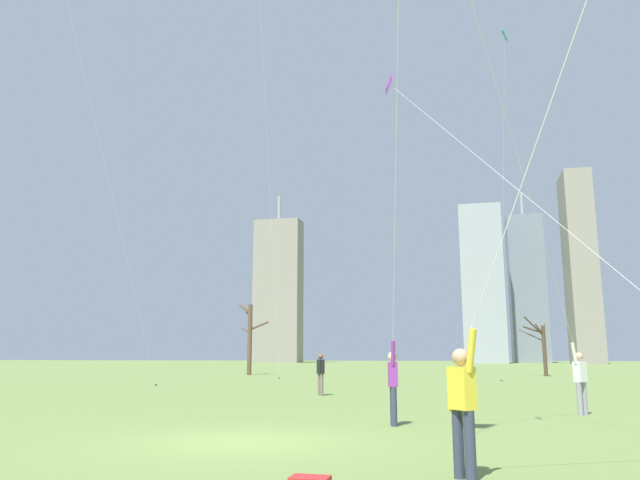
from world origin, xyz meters
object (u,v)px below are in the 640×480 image
distant_kite_low_near_trees_teal (504,73)px  kite_flyer_foreground_right_green (518,242)px  distant_kite_drifting_right_blue (71,18)px  kite_flyer_far_back_pink (394,314)px  bare_tree_far_right_edge (250,336)px  kite_flyer_midfield_center_yellow (549,272)px  bare_tree_left_of_center (542,345)px  bystander_far_off_by_trees (321,372)px  distant_kite_drifting_left_orange (263,52)px

distant_kite_low_near_trees_teal → kite_flyer_foreground_right_green: bearing=-94.4°
kite_flyer_foreground_right_green → distant_kite_low_near_trees_teal: (2.20, 28.89, 15.67)m
distant_kite_low_near_trees_teal → distant_kite_drifting_right_blue: bearing=-153.9°
kite_flyer_far_back_pink → bare_tree_far_right_edge: (-16.18, 35.34, 0.78)m
kite_flyer_far_back_pink → kite_flyer_midfield_center_yellow: bearing=30.3°
kite_flyer_far_back_pink → bare_tree_left_of_center: kite_flyer_far_back_pink is taller
bystander_far_off_by_trees → distant_kite_drifting_right_blue: bearing=173.8°
distant_kite_low_near_trees_teal → bare_tree_left_of_center: bearing=79.3°
distant_kite_drifting_right_blue → bare_tree_left_of_center: (25.19, 25.32, -16.68)m
distant_kite_drifting_right_blue → bare_tree_left_of_center: bearing=45.1°
kite_flyer_midfield_center_yellow → distant_kite_drifting_left_orange: size_ratio=0.54×
kite_flyer_foreground_right_green → kite_flyer_midfield_center_yellow: 7.94m
kite_flyer_foreground_right_green → kite_flyer_midfield_center_yellow: size_ratio=1.15×
bystander_far_off_by_trees → bare_tree_far_right_edge: bearing=115.9°
bystander_far_off_by_trees → distant_kite_drifting_right_blue: size_ratio=0.07×
bystander_far_off_by_trees → distant_kite_low_near_trees_teal: bearing=55.5°
bystander_far_off_by_trees → kite_flyer_midfield_center_yellow: bearing=-48.1°
distant_kite_low_near_trees_teal → bare_tree_far_right_edge: bearing=149.3°
kite_flyer_far_back_pink → kite_flyer_foreground_right_green: bearing=-69.2°
kite_flyer_midfield_center_yellow → distant_kite_low_near_trees_teal: distant_kite_low_near_trees_teal is taller
kite_flyer_midfield_center_yellow → bare_tree_far_right_edge: size_ratio=2.67×
kite_flyer_foreground_right_green → distant_kite_drifting_right_blue: size_ratio=0.77×
kite_flyer_foreground_right_green → bystander_far_off_by_trees: size_ratio=11.10×
kite_flyer_foreground_right_green → bystander_far_off_by_trees: kite_flyer_foreground_right_green is taller
kite_flyer_foreground_right_green → distant_kite_drifting_right_blue: bearing=138.6°
kite_flyer_midfield_center_yellow → distant_kite_drifting_right_blue: size_ratio=0.67×
distant_kite_drifting_right_blue → kite_flyer_midfield_center_yellow: bearing=-25.1°
distant_kite_drifting_left_orange → distant_kite_low_near_trees_teal: size_ratio=1.35×
kite_flyer_far_back_pink → bystander_far_off_by_trees: (-4.19, 10.64, -1.52)m
kite_flyer_midfield_center_yellow → bare_tree_left_of_center: (3.59, 35.41, -1.17)m
bystander_far_off_by_trees → bare_tree_far_right_edge: size_ratio=0.28×
distant_kite_drifting_right_blue → distant_kite_low_near_trees_teal: distant_kite_drifting_right_blue is taller
bystander_far_off_by_trees → distant_kite_drifting_left_orange: distant_kite_drifting_left_orange is taller
kite_flyer_midfield_center_yellow → distant_kite_drifting_right_blue: bearing=154.9°
distant_kite_drifting_left_orange → distant_kite_low_near_trees_teal: bearing=-9.8°
kite_flyer_midfield_center_yellow → bystander_far_off_by_trees: 11.82m
distant_kite_drifting_left_orange → bare_tree_left_of_center: distant_kite_drifting_left_orange is taller
distant_kite_drifting_right_blue → distant_kite_drifting_left_orange: 15.70m
bystander_far_off_by_trees → bare_tree_far_right_edge: bare_tree_far_right_edge is taller
distant_kite_drifting_left_orange → kite_flyer_far_back_pink: bearing=-64.8°
bare_tree_left_of_center → distant_kite_drifting_left_orange: bearing=-149.4°
bystander_far_off_by_trees → distant_kite_drifting_left_orange: size_ratio=0.06×
kite_flyer_foreground_right_green → kite_flyer_far_back_pink: size_ratio=1.20×
distant_kite_drifting_right_blue → distant_kite_drifting_left_orange: (5.84, 13.87, 4.48)m
kite_flyer_midfield_center_yellow → distant_kite_drifting_left_orange: 34.95m
kite_flyer_far_back_pink → bare_tree_far_right_edge: 38.88m
kite_flyer_far_back_pink → bystander_far_off_by_trees: bearing=111.5°
kite_flyer_foreground_right_green → bystander_far_off_by_trees: 17.70m
bare_tree_far_right_edge → distant_kite_drifting_left_orange: bearing=-67.2°
distant_kite_drifting_right_blue → bare_tree_far_right_edge: 28.14m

